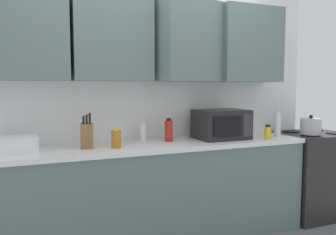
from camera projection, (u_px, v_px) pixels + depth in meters
The scene contains 12 objects.
wall_back_with_cabinets at pixel (147, 67), 3.23m from camera, with size 3.72×0.52×2.60m.
counter_run at pixel (156, 192), 3.13m from camera, with size 2.85×0.63×0.90m.
stove_range at pixel (311, 173), 3.81m from camera, with size 0.76×0.64×0.91m.
kettle at pixel (311, 126), 3.56m from camera, with size 0.21×0.21×0.20m.
microwave at pixel (221, 124), 3.34m from camera, with size 0.48×0.37×0.28m.
dish_rack at pixel (11, 145), 2.63m from camera, with size 0.38×0.30×0.12m, color silver.
knife_block at pixel (87, 135), 2.83m from camera, with size 0.12×0.13×0.29m.
bottle_yellow_mustard at pixel (268, 133), 3.28m from camera, with size 0.06×0.06×0.14m.
bottle_amber_vinegar at pixel (116, 139), 2.84m from camera, with size 0.08×0.08×0.16m.
bottle_white_jar at pixel (143, 132), 3.21m from camera, with size 0.06×0.06×0.18m.
bottle_red_sauce at pixel (169, 131), 3.18m from camera, with size 0.07×0.07×0.21m.
bottle_clear_tall at pixel (278, 124), 3.48m from camera, with size 0.06×0.06×0.26m.
Camera 1 is at (-1.08, -3.16, 1.40)m, focal length 37.17 mm.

